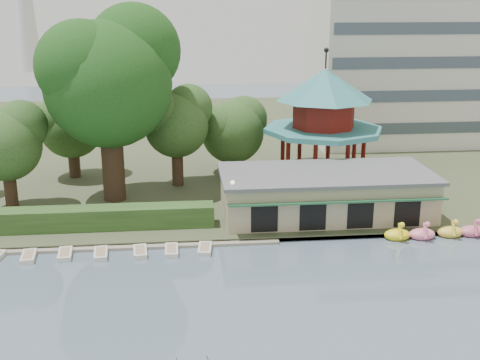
{
  "coord_description": "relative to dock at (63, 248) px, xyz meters",
  "views": [
    {
      "loc": [
        -2.57,
        -27.39,
        18.87
      ],
      "look_at": [
        2.0,
        18.0,
        5.0
      ],
      "focal_mm": 45.0,
      "sensor_mm": 36.0,
      "label": 1
    }
  ],
  "objects": [
    {
      "name": "shore",
      "position": [
        12.0,
        34.8,
        0.08
      ],
      "size": [
        220.0,
        70.0,
        0.4
      ],
      "primitive_type": "cube",
      "color": "#424930",
      "rests_on": "ground"
    },
    {
      "name": "embankment",
      "position": [
        12.0,
        0.1,
        0.03
      ],
      "size": [
        220.0,
        0.6,
        0.3
      ],
      "primitive_type": "cube",
      "color": "gray",
      "rests_on": "ground"
    },
    {
      "name": "dock",
      "position": [
        0.0,
        0.0,
        0.0
      ],
      "size": [
        34.0,
        1.6,
        0.24
      ],
      "primitive_type": "cube",
      "color": "gray",
      "rests_on": "ground"
    },
    {
      "name": "boathouse",
      "position": [
        22.0,
        4.77,
        2.25
      ],
      "size": [
        18.6,
        9.39,
        3.9
      ],
      "color": "tan",
      "rests_on": "shore"
    },
    {
      "name": "pavilion",
      "position": [
        24.0,
        14.8,
        7.36
      ],
      "size": [
        12.4,
        12.4,
        13.5
      ],
      "color": "tan",
      "rests_on": "shore"
    },
    {
      "name": "office_building",
      "position": [
        44.67,
        31.8,
        9.61
      ],
      "size": [
        38.0,
        18.0,
        20.0
      ],
      "color": "silver",
      "rests_on": "shore"
    },
    {
      "name": "hedge",
      "position": [
        -3.0,
        3.3,
        1.18
      ],
      "size": [
        30.0,
        2.0,
        1.8
      ],
      "primitive_type": "cube",
      "color": "#325423",
      "rests_on": "shore"
    },
    {
      "name": "lamp_post",
      "position": [
        13.5,
        1.8,
        3.22
      ],
      "size": [
        0.36,
        0.36,
        4.28
      ],
      "color": "black",
      "rests_on": "shore"
    },
    {
      "name": "big_tree",
      "position": [
        3.16,
        10.99,
        12.17
      ],
      "size": [
        12.75,
        11.88,
        18.15
      ],
      "color": "#3A281C",
      "rests_on": "shore"
    },
    {
      "name": "small_trees",
      "position": [
        0.67,
        14.83,
        6.12
      ],
      "size": [
        39.85,
        16.72,
        10.23
      ],
      "color": "#3A281C",
      "rests_on": "shore"
    },
    {
      "name": "moored_rowboats",
      "position": [
        -2.03,
        -1.46,
        0.06
      ],
      "size": [
        27.16,
        2.6,
        0.36
      ],
      "color": "silver",
      "rests_on": "ground"
    }
  ]
}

